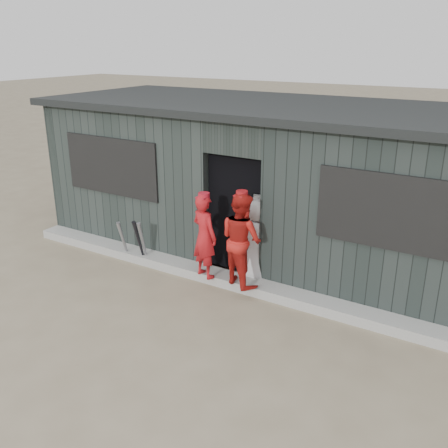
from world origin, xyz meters
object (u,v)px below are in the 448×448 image
Objects in this scene: player_red_right at (241,239)px; bat_left at (123,241)px; bat_mid at (143,243)px; dugout at (274,180)px; player_grey_back at (258,240)px; bat_right at (139,242)px; player_red_left at (205,236)px.

bat_left is at bearing 24.28° from player_red_right.
dugout is (1.54, 1.80, 0.89)m from bat_mid.
bat_left is at bearing -9.63° from player_grey_back.
player_grey_back reaches higher than bat_right.
player_red_right is at bearing 0.79° from bat_left.
player_grey_back is at bearing 13.25° from bat_right.
dugout is (-0.41, 1.36, 0.58)m from player_grey_back.
dugout reaches higher than player_grey_back.
player_red_left is (1.30, -0.08, 0.41)m from bat_mid.
player_grey_back is (1.95, 0.44, 0.30)m from bat_mid.
bat_right is 0.10× the size of dugout.
bat_left is 0.87× the size of bat_right.
bat_left is 2.83m from dugout.
player_red_left is at bearing -1.79° from bat_right.
player_red_left is at bearing 17.49° from player_grey_back.
dugout is (1.95, 1.83, 0.93)m from bat_left.
dugout reaches higher than bat_mid.
bat_right is 2.07m from player_grey_back.
bat_mid is at bearing -130.57° from dugout.
player_red_right reaches higher than bat_mid.
bat_right is at bearing 16.55° from player_red_left.
bat_mid is 0.10× the size of dugout.
player_red_right is at bearing -78.89° from dugout.
bat_mid is 2.53m from dugout.
dugout reaches higher than bat_right.
player_grey_back is (2.00, 0.47, 0.30)m from bat_right.
dugout is at bearing -55.40° from player_red_right.
player_red_right reaches higher than bat_left.
player_red_left is 1.95m from dugout.
bat_right is 2.58m from dugout.
dugout is at bearing -79.05° from player_red_left.
bat_left is 0.51× the size of player_red_right.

